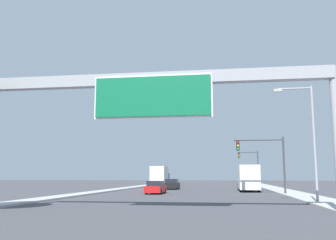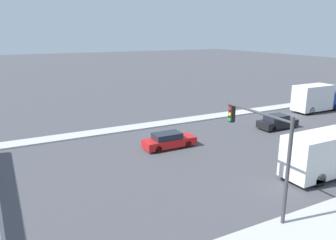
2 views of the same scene
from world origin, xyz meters
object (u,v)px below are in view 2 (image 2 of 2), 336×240
truck_box_secondary (332,153)px  truck_box_primary (316,98)px  car_near_left (277,122)px  traffic_light_near_intersection (265,143)px  car_near_right (169,141)px

truck_box_secondary → truck_box_primary: bearing=131.6°
car_near_left → traffic_light_near_intersection: size_ratio=0.73×
truck_box_primary → truck_box_secondary: size_ratio=0.80×
car_near_left → car_near_right: size_ratio=0.92×
truck_box_primary → traffic_light_near_intersection: bearing=-57.0°
car_near_right → traffic_light_near_intersection: (12.04, -0.32, 3.48)m
car_near_left → truck_box_primary: (-3.50, 10.36, 1.07)m
car_near_right → traffic_light_near_intersection: size_ratio=0.79×
truck_box_secondary → traffic_light_near_intersection: 8.67m
truck_box_primary → truck_box_secondary: (14.00, -15.78, -0.13)m
truck_box_secondary → traffic_light_near_intersection: traffic_light_near_intersection is taller
car_near_right → truck_box_primary: (-3.50, 23.62, 1.11)m
traffic_light_near_intersection → car_near_right: bearing=178.5°
car_near_right → truck_box_primary: size_ratio=0.66×
car_near_left → traffic_light_near_intersection: bearing=-48.4°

